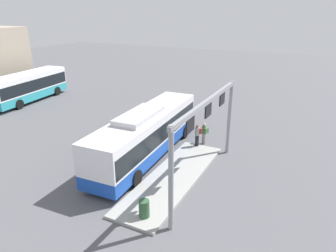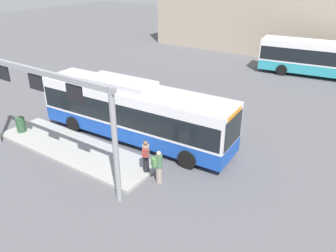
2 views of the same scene
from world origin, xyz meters
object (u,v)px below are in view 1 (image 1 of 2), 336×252
Objects in this scene: bus_main at (147,132)px; bus_background_left at (28,85)px; person_boarding at (204,133)px; trash_bin at (144,209)px; person_waiting_near at (198,135)px.

bus_background_left is at bearing 69.60° from bus_main.
person_boarding is 9.75m from trash_bin.
person_boarding is at bearing -102.54° from bus_background_left.
bus_background_left is 21.71m from person_boarding.
trash_bin is (-6.04, -3.36, -1.20)m from bus_main.
bus_background_left is at bearing -39.76° from person_waiting_near.
trash_bin is at bearing -153.68° from bus_main.
bus_background_left is 25.18m from trash_bin.
person_waiting_near is at bearing 103.99° from person_boarding.
person_waiting_near reaches higher than person_boarding.
trash_bin is at bearing 120.78° from person_boarding.
person_boarding is (3.70, -2.83, -0.92)m from bus_main.
trash_bin is at bearing -125.05° from bus_background_left.
person_boarding is at bearing 3.14° from trash_bin.
person_waiting_near reaches higher than trash_bin.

